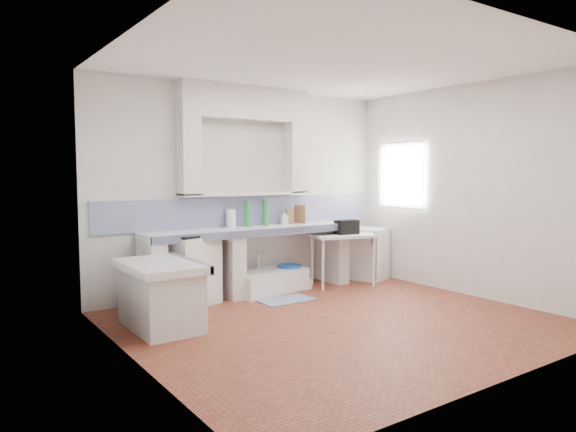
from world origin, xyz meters
TOP-DOWN VIEW (x-y plane):
  - floor at (0.00, 0.00)m, footprint 4.50×4.50m
  - ceiling at (0.00, 0.00)m, footprint 4.50×4.50m
  - wall_back at (0.00, 2.00)m, footprint 4.50×0.00m
  - wall_front at (0.00, -2.00)m, footprint 4.50×0.00m
  - wall_left at (-2.25, 0.00)m, footprint 0.00×4.50m
  - wall_right at (2.25, 0.00)m, footprint 0.00×4.50m
  - alcove_mass at (-0.10, 1.88)m, footprint 1.90×0.25m
  - window_frame at (2.42, 1.20)m, footprint 0.35×0.86m
  - lace_valance at (2.28, 1.20)m, footprint 0.01×0.84m
  - counter_slab at (-0.10, 1.70)m, footprint 3.00×0.60m
  - counter_lip at (-0.10, 1.42)m, footprint 3.00×0.04m
  - counter_pier_left at (-1.50, 1.70)m, footprint 0.20×0.55m
  - counter_pier_mid at (-0.45, 1.70)m, footprint 0.20×0.55m
  - counter_pier_right at (1.30, 1.70)m, footprint 0.20×0.55m
  - peninsula_top at (-1.70, 0.90)m, footprint 0.70×1.10m
  - peninsula_base at (-1.70, 0.90)m, footprint 0.60×1.00m
  - peninsula_lip at (-1.37, 0.90)m, footprint 0.04×1.10m
  - backsplash at (0.00, 1.99)m, footprint 4.27×0.03m
  - stove at (-1.03, 1.69)m, footprint 0.75×0.73m
  - sink at (0.13, 1.69)m, footprint 1.19×0.79m
  - side_table at (1.25, 1.40)m, footprint 1.00×0.72m
  - fridge at (1.90, 1.55)m, footprint 0.66×0.66m
  - bucket_red at (-0.14, 1.70)m, footprint 0.36×0.36m
  - bucket_orange at (0.24, 1.66)m, footprint 0.33×0.33m
  - bucket_blue at (0.54, 1.74)m, footprint 0.38×0.38m
  - basin_white at (0.64, 1.62)m, footprint 0.43×0.43m
  - water_bottle_a at (0.07, 1.85)m, footprint 0.10×0.10m
  - water_bottle_b at (0.16, 1.85)m, footprint 0.11×0.11m
  - black_bag at (1.31, 1.39)m, footprint 0.35×0.23m
  - green_bottle_a at (-0.09, 1.85)m, footprint 0.08×0.08m
  - green_bottle_b at (0.21, 1.85)m, footprint 0.10×0.10m
  - knife_block at (0.62, 1.85)m, footprint 0.13×0.12m
  - cutting_board at (0.80, 1.85)m, footprint 0.08×0.19m
  - paper_towel at (-0.34, 1.85)m, footprint 0.14×0.14m
  - soap_bottle at (0.49, 1.80)m, footprint 0.11×0.11m
  - rug at (0.06, 1.13)m, footprint 0.71×0.41m

SIDE VIEW (x-z plane):
  - floor at x=0.00m, z-range 0.00..0.00m
  - rug at x=0.06m, z-range 0.00..0.01m
  - basin_white at x=0.64m, z-range 0.00..0.13m
  - bucket_orange at x=0.24m, z-range 0.00..0.24m
  - bucket_red at x=-0.14m, z-range 0.00..0.26m
  - sink at x=0.13m, z-range 0.00..0.26m
  - water_bottle_b at x=0.16m, z-range 0.00..0.30m
  - bucket_blue at x=0.54m, z-range 0.00..0.32m
  - water_bottle_a at x=0.07m, z-range 0.00..0.33m
  - peninsula_base at x=-1.70m, z-range 0.00..0.62m
  - side_table at x=1.25m, z-range 0.35..0.39m
  - fridge at x=1.90m, z-range 0.00..0.79m
  - counter_pier_left at x=-1.50m, z-range 0.00..0.82m
  - counter_pier_mid at x=-0.45m, z-range 0.00..0.82m
  - counter_pier_right at x=1.30m, z-range 0.00..0.82m
  - stove at x=-1.03m, z-range 0.00..0.85m
  - peninsula_top at x=-1.70m, z-range 0.62..0.70m
  - peninsula_lip at x=-1.37m, z-range 0.61..0.71m
  - black_bag at x=1.31m, z-range 0.75..0.95m
  - counter_slab at x=-0.10m, z-range 0.82..0.90m
  - counter_lip at x=-0.10m, z-range 0.81..0.91m
  - soap_bottle at x=0.49m, z-range 0.90..1.10m
  - knife_block at x=0.62m, z-range 0.90..1.12m
  - paper_towel at x=-0.34m, z-range 0.90..1.15m
  - cutting_board at x=0.80m, z-range 0.90..1.17m
  - green_bottle_a at x=-0.09m, z-range 0.90..1.25m
  - green_bottle_b at x=0.21m, z-range 0.90..1.27m
  - backsplash at x=0.00m, z-range 0.90..1.30m
  - wall_back at x=0.00m, z-range -0.85..3.65m
  - wall_front at x=0.00m, z-range -0.85..3.65m
  - wall_left at x=-2.25m, z-range -0.85..3.65m
  - wall_right at x=2.25m, z-range -0.85..3.65m
  - window_frame at x=2.42m, z-range 1.07..2.13m
  - lace_valance at x=2.28m, z-range 1.86..2.10m
  - alcove_mass at x=-0.10m, z-range 2.35..2.80m
  - ceiling at x=0.00m, z-range 2.80..2.80m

